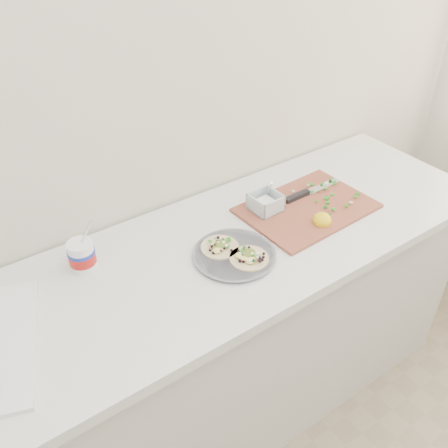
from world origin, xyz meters
TOP-DOWN VIEW (x-y plane):
  - counter at (0.00, 1.43)m, footprint 2.44×0.66m
  - taco_plate at (0.18, 1.36)m, footprint 0.27×0.27m
  - tub at (-0.24, 1.59)m, footprint 0.09×0.09m
  - cutboard at (0.56, 1.43)m, footprint 0.49×0.35m

SIDE VIEW (x-z plane):
  - counter at x=0.00m, z-range 0.00..0.90m
  - taco_plate at x=0.18m, z-range 0.90..0.94m
  - cutboard at x=0.56m, z-range 0.88..0.95m
  - tub at x=-0.24m, z-range 0.87..1.06m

